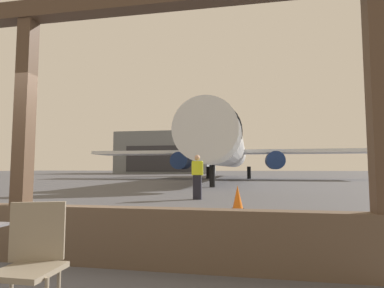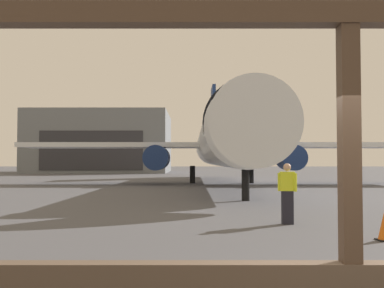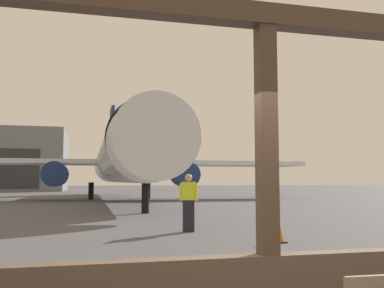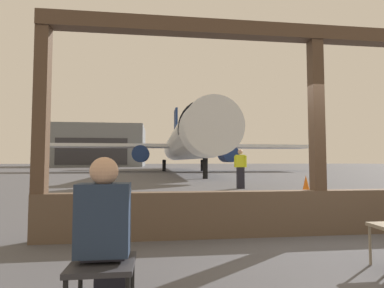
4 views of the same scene
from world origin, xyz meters
The scene contains 5 objects.
ground_plane centered at (0.00, 40.00, 0.00)m, with size 220.00×220.00×0.00m, color #4C4C51.
window_frame centered at (0.00, 0.00, 1.20)m, with size 9.07×0.24×3.52m.
airplane centered at (0.75, 30.63, 3.34)m, with size 31.65×36.96×10.29m.
ground_crew_worker centered at (1.04, 8.23, 0.90)m, with size 0.50×0.34×1.74m.
traffic_cone centered at (2.69, 5.54, 0.34)m, with size 0.36×0.36×0.71m.
Camera 3 is at (-1.92, -4.39, 1.52)m, focal length 39.88 mm.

